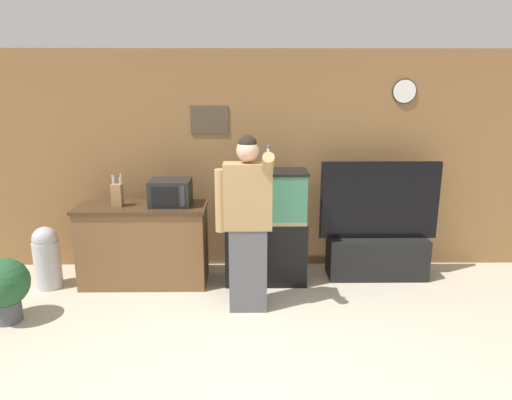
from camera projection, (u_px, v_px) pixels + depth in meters
name	position (u px, v px, depth m)	size (l,w,h in m)	color
ground_plane	(265.00, 397.00, 3.31)	(18.00, 18.00, 0.00)	#B2A893
wall_back_paneled	(259.00, 162.00, 5.48)	(10.00, 0.08, 2.60)	olive
counter_island	(144.00, 244.00, 5.12)	(1.42, 0.57, 0.91)	brown
microwave	(170.00, 192.00, 5.00)	(0.44, 0.37, 0.28)	black
knife_block	(117.00, 195.00, 4.95)	(0.11, 0.11, 0.35)	olive
aquarium_on_stand	(266.00, 227.00, 5.12)	(0.91, 0.44, 1.29)	black
tv_on_stand	(377.00, 244.00, 5.31)	(1.36, 0.40, 1.37)	black
person_standing	(247.00, 222.00, 4.40)	(0.55, 0.42, 1.75)	#515156
potted_plant	(4.00, 286.00, 4.28)	(0.46, 0.46, 0.63)	#4C4C51
trash_bin	(47.00, 257.00, 5.03)	(0.28, 0.28, 0.70)	#B7B7BC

